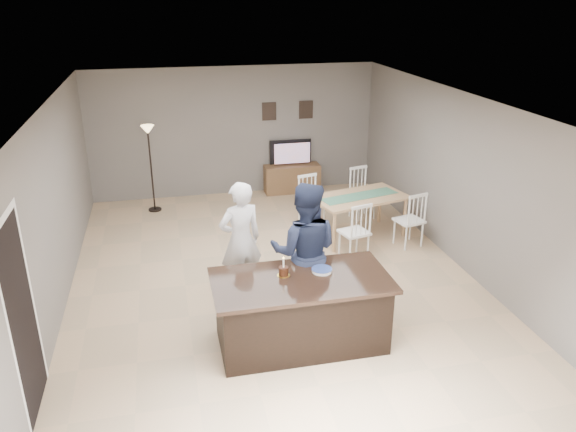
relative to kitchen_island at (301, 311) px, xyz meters
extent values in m
plane|color=tan|center=(0.00, 1.80, -0.45)|extent=(8.00, 8.00, 0.00)
plane|color=slate|center=(0.00, 5.80, 0.90)|extent=(6.00, 0.00, 6.00)
plane|color=slate|center=(0.00, -2.20, 0.90)|extent=(6.00, 0.00, 6.00)
plane|color=slate|center=(-3.00, 1.80, 0.90)|extent=(0.00, 8.00, 8.00)
plane|color=slate|center=(3.00, 1.80, 0.90)|extent=(0.00, 8.00, 8.00)
plane|color=white|center=(0.00, 1.80, 2.25)|extent=(8.00, 8.00, 0.00)
cube|color=black|center=(0.00, 0.00, -0.03)|extent=(2.00, 1.00, 0.85)
cube|color=black|center=(0.00, 0.00, 0.42)|extent=(2.15, 1.10, 0.05)
cube|color=brown|center=(1.20, 5.57, -0.15)|extent=(1.20, 0.40, 0.60)
imported|color=black|center=(1.20, 5.64, 0.41)|extent=(0.91, 0.12, 0.53)
plane|color=orange|center=(1.20, 5.56, 0.42)|extent=(0.78, 0.00, 0.78)
cube|color=black|center=(0.75, 5.78, 1.30)|extent=(0.30, 0.02, 0.38)
cube|color=black|center=(1.55, 5.78, 1.30)|extent=(0.30, 0.02, 0.38)
plane|color=black|center=(-2.99, -0.50, 0.60)|extent=(0.00, 2.10, 2.10)
plane|color=white|center=(-2.99, -0.50, 1.69)|extent=(0.00, 1.02, 1.02)
imported|color=silver|center=(-0.54, 1.35, 0.41)|extent=(0.71, 0.56, 1.72)
imported|color=#1C233D|center=(0.20, 0.61, 0.49)|extent=(1.10, 0.97, 1.90)
cylinder|color=gold|center=(-0.19, 0.13, 0.45)|extent=(0.16, 0.16, 0.00)
cylinder|color=#381D0F|center=(-0.19, 0.13, 0.50)|extent=(0.12, 0.12, 0.11)
cylinder|color=white|center=(-0.19, 0.13, 0.61)|extent=(0.02, 0.02, 0.12)
sphere|color=#FFBF4C|center=(-0.19, 0.13, 0.68)|extent=(0.02, 0.02, 0.02)
cylinder|color=white|center=(0.29, 0.12, 0.45)|extent=(0.25, 0.25, 0.01)
cylinder|color=white|center=(0.29, 0.12, 0.46)|extent=(0.25, 0.25, 0.01)
cylinder|color=white|center=(0.29, 0.12, 0.48)|extent=(0.25, 0.25, 0.01)
cylinder|color=#304794|center=(0.29, 0.12, 0.48)|extent=(0.25, 0.25, 0.00)
cube|color=tan|center=(1.80, 2.96, 0.29)|extent=(1.79, 1.28, 0.04)
cylinder|color=tan|center=(1.18, 2.42, -0.09)|extent=(0.06, 0.06, 0.72)
cylinder|color=tan|center=(2.42, 3.50, -0.09)|extent=(0.06, 0.06, 0.72)
cube|color=#447B5A|center=(1.80, 2.96, 0.31)|extent=(1.46, 0.69, 0.01)
cube|color=white|center=(1.43, 2.14, 0.00)|extent=(0.51, 0.50, 0.04)
cylinder|color=white|center=(1.30, 1.94, -0.24)|extent=(0.03, 0.03, 0.44)
cylinder|color=white|center=(1.56, 2.34, -0.24)|extent=(0.03, 0.03, 0.44)
cube|color=white|center=(1.47, 1.96, 0.51)|extent=(0.38, 0.12, 0.05)
cube|color=white|center=(2.51, 2.41, 0.00)|extent=(0.51, 0.50, 0.04)
cylinder|color=white|center=(2.38, 2.21, -0.24)|extent=(0.03, 0.03, 0.44)
cylinder|color=white|center=(2.64, 2.61, -0.24)|extent=(0.03, 0.03, 0.44)
cube|color=white|center=(2.56, 2.23, 0.51)|extent=(0.38, 0.12, 0.05)
cube|color=white|center=(1.09, 3.52, 0.00)|extent=(0.51, 0.50, 0.04)
cylinder|color=white|center=(1.22, 3.72, -0.24)|extent=(0.03, 0.03, 0.44)
cylinder|color=white|center=(0.96, 3.32, -0.24)|extent=(0.03, 0.03, 0.44)
cube|color=white|center=(1.04, 3.69, 0.51)|extent=(0.38, 0.12, 0.05)
cube|color=white|center=(2.17, 3.79, 0.00)|extent=(0.51, 0.50, 0.04)
cylinder|color=white|center=(2.30, 3.99, -0.24)|extent=(0.03, 0.03, 0.44)
cylinder|color=white|center=(2.04, 3.59, -0.24)|extent=(0.03, 0.03, 0.44)
cube|color=white|center=(2.13, 3.96, 0.51)|extent=(0.38, 0.12, 0.05)
cylinder|color=black|center=(-1.75, 5.09, -0.44)|extent=(0.26, 0.26, 0.03)
cylinder|color=black|center=(-1.75, 5.09, 0.36)|extent=(0.03, 0.03, 1.59)
cone|color=#FFD68C|center=(-1.75, 5.09, 1.19)|extent=(0.26, 0.26, 0.17)
camera|label=1|loc=(-1.48, -5.77, 3.65)|focal=35.00mm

